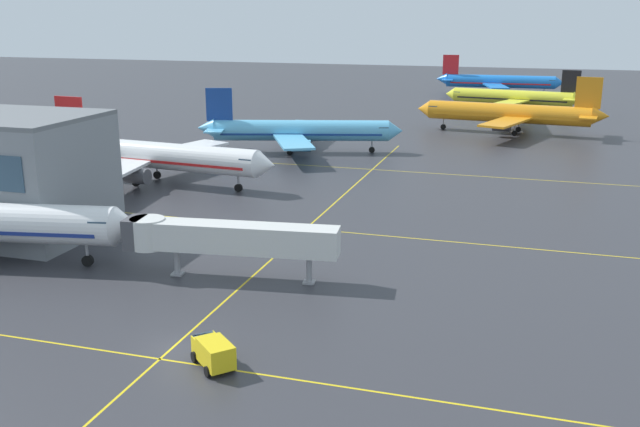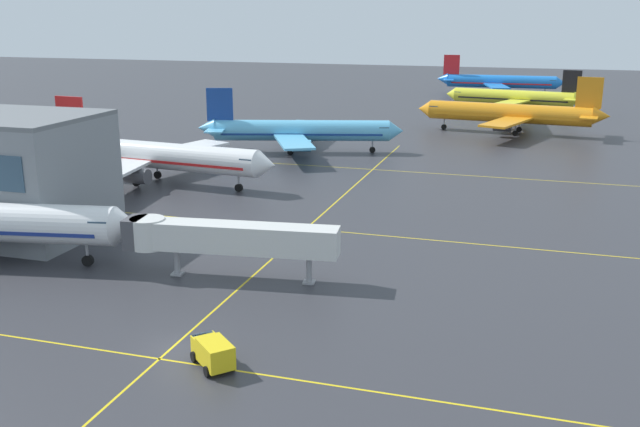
{
  "view_description": "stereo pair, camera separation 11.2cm",
  "coord_description": "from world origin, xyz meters",
  "px_view_note": "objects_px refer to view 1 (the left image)",
  "views": [
    {
      "loc": [
        25.56,
        -45.08,
        24.8
      ],
      "look_at": [
        4.99,
        22.24,
        5.11
      ],
      "focal_mm": 40.7,
      "sensor_mm": 36.0,
      "label": 1
    },
    {
      "loc": [
        25.67,
        -45.05,
        24.8
      ],
      "look_at": [
        4.99,
        22.24,
        5.11
      ],
      "focal_mm": 40.7,
      "sensor_mm": 36.0,
      "label": 2
    }
  ],
  "objects_px": {
    "airliner_second_row": "(154,156)",
    "jet_bridge": "(216,237)",
    "service_truck_red_van": "(213,351)",
    "airliner_third_row": "(298,131)",
    "airliner_far_right_stand": "(514,97)",
    "airliner_distant_taxiway": "(498,82)",
    "airliner_far_left_stand": "(510,114)"
  },
  "relations": [
    {
      "from": "airliner_second_row",
      "to": "airliner_distant_taxiway",
      "type": "bearing_deg",
      "value": 73.21
    },
    {
      "from": "airliner_third_row",
      "to": "airliner_far_left_stand",
      "type": "distance_m",
      "value": 48.51
    },
    {
      "from": "airliner_far_left_stand",
      "to": "airliner_distant_taxiway",
      "type": "height_order",
      "value": "airliner_far_left_stand"
    },
    {
      "from": "service_truck_red_van",
      "to": "airliner_distant_taxiway",
      "type": "bearing_deg",
      "value": 87.56
    },
    {
      "from": "airliner_far_left_stand",
      "to": "airliner_distant_taxiway",
      "type": "distance_m",
      "value": 74.01
    },
    {
      "from": "airliner_second_row",
      "to": "airliner_distant_taxiway",
      "type": "relative_size",
      "value": 1.03
    },
    {
      "from": "airliner_distant_taxiway",
      "to": "airliner_far_left_stand",
      "type": "bearing_deg",
      "value": -84.46
    },
    {
      "from": "airliner_third_row",
      "to": "airliner_far_right_stand",
      "type": "xyz_separation_m",
      "value": [
        34.81,
        67.94,
        -0.22
      ]
    },
    {
      "from": "airliner_far_right_stand",
      "to": "airliner_second_row",
      "type": "bearing_deg",
      "value": -115.99
    },
    {
      "from": "airliner_far_left_stand",
      "to": "airliner_far_right_stand",
      "type": "relative_size",
      "value": 1.12
    },
    {
      "from": "airliner_second_row",
      "to": "airliner_third_row",
      "type": "height_order",
      "value": "airliner_second_row"
    },
    {
      "from": "airliner_third_row",
      "to": "airliner_second_row",
      "type": "bearing_deg",
      "value": -113.27
    },
    {
      "from": "airliner_far_right_stand",
      "to": "airliner_third_row",
      "type": "bearing_deg",
      "value": -117.13
    },
    {
      "from": "service_truck_red_van",
      "to": "airliner_second_row",
      "type": "bearing_deg",
      "value": 123.25
    },
    {
      "from": "airliner_far_right_stand",
      "to": "airliner_distant_taxiway",
      "type": "xyz_separation_m",
      "value": [
        -6.41,
        38.73,
        0.31
      ]
    },
    {
      "from": "airliner_far_left_stand",
      "to": "airliner_distant_taxiway",
      "type": "relative_size",
      "value": 1.03
    },
    {
      "from": "airliner_second_row",
      "to": "airliner_distant_taxiway",
      "type": "height_order",
      "value": "airliner_second_row"
    },
    {
      "from": "airliner_second_row",
      "to": "service_truck_red_van",
      "type": "distance_m",
      "value": 60.48
    },
    {
      "from": "airliner_distant_taxiway",
      "to": "service_truck_red_van",
      "type": "height_order",
      "value": "airliner_distant_taxiway"
    },
    {
      "from": "airliner_third_row",
      "to": "service_truck_red_van",
      "type": "distance_m",
      "value": 82.6
    },
    {
      "from": "airliner_third_row",
      "to": "airliner_distant_taxiway",
      "type": "relative_size",
      "value": 0.96
    },
    {
      "from": "airliner_distant_taxiway",
      "to": "jet_bridge",
      "type": "bearing_deg",
      "value": -95.18
    },
    {
      "from": "airliner_third_row",
      "to": "jet_bridge",
      "type": "bearing_deg",
      "value": -78.37
    },
    {
      "from": "airliner_distant_taxiway",
      "to": "jet_bridge",
      "type": "xyz_separation_m",
      "value": [
        -15.39,
        -169.86,
        0.01
      ]
    },
    {
      "from": "airliner_second_row",
      "to": "service_truck_red_van",
      "type": "bearing_deg",
      "value": -56.75
    },
    {
      "from": "airliner_second_row",
      "to": "airliner_far_left_stand",
      "type": "distance_m",
      "value": 78.92
    },
    {
      "from": "airliner_distant_taxiway",
      "to": "jet_bridge",
      "type": "height_order",
      "value": "airliner_distant_taxiway"
    },
    {
      "from": "service_truck_red_van",
      "to": "jet_bridge",
      "type": "height_order",
      "value": "jet_bridge"
    },
    {
      "from": "airliner_far_right_stand",
      "to": "service_truck_red_van",
      "type": "height_order",
      "value": "airliner_far_right_stand"
    },
    {
      "from": "airliner_second_row",
      "to": "jet_bridge",
      "type": "relative_size",
      "value": 1.88
    },
    {
      "from": "airliner_far_right_stand",
      "to": "service_truck_red_van",
      "type": "bearing_deg",
      "value": -95.55
    },
    {
      "from": "airliner_far_left_stand",
      "to": "airliner_second_row",
      "type": "bearing_deg",
      "value": -127.66
    }
  ]
}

